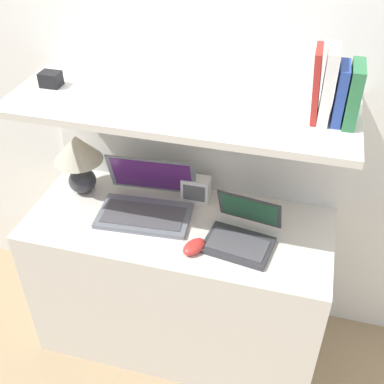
# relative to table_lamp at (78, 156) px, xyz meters

# --- Properties ---
(ground_plane) EXTENTS (12.00, 12.00, 0.00)m
(ground_plane) POSITION_rel_table_lamp_xyz_m (0.48, -0.38, -0.93)
(ground_plane) COLOR #9E8460
(wall_back) EXTENTS (6.00, 0.05, 2.40)m
(wall_back) POSITION_rel_table_lamp_xyz_m (0.48, 0.23, 0.27)
(wall_back) COLOR white
(wall_back) RESTS_ON ground_plane
(desk) EXTENTS (1.28, 0.54, 0.74)m
(desk) POSITION_rel_table_lamp_xyz_m (0.48, -0.11, -0.56)
(desk) COLOR silver
(desk) RESTS_ON ground_plane
(back_riser) EXTENTS (1.28, 0.04, 1.24)m
(back_riser) POSITION_rel_table_lamp_xyz_m (0.48, 0.18, -0.31)
(back_riser) COLOR white
(back_riser) RESTS_ON ground_plane
(shelf) EXTENTS (1.28, 0.49, 0.03)m
(shelf) POSITION_rel_table_lamp_xyz_m (0.48, -0.04, 0.33)
(shelf) COLOR silver
(shelf) RESTS_ON back_riser
(table_lamp) EXTENTS (0.21, 0.21, 0.29)m
(table_lamp) POSITION_rel_table_lamp_xyz_m (0.00, 0.00, 0.00)
(table_lamp) COLOR #2D2D33
(table_lamp) RESTS_ON desk
(laptop_large) EXTENTS (0.41, 0.33, 0.22)m
(laptop_large) POSITION_rel_table_lamp_xyz_m (0.33, -0.06, -0.14)
(laptop_large) COLOR slate
(laptop_large) RESTS_ON desk
(laptop_small) EXTENTS (0.30, 0.29, 0.18)m
(laptop_small) POSITION_rel_table_lamp_xyz_m (0.75, -0.15, -0.15)
(laptop_small) COLOR #333338
(laptop_small) RESTS_ON desk
(computer_mouse) EXTENTS (0.11, 0.13, 0.04)m
(computer_mouse) POSITION_rel_table_lamp_xyz_m (0.59, -0.25, -0.16)
(computer_mouse) COLOR red
(computer_mouse) RESTS_ON desk
(router_box) EXTENTS (0.12, 0.07, 0.11)m
(router_box) POSITION_rel_table_lamp_xyz_m (0.51, 0.07, -0.13)
(router_box) COLOR white
(router_box) RESTS_ON desk
(book_green) EXTENTS (0.04, 0.15, 0.20)m
(book_green) POSITION_rel_table_lamp_xyz_m (1.07, -0.04, 0.44)
(book_green) COLOR #2D7042
(book_green) RESTS_ON shelf
(book_blue) EXTENTS (0.03, 0.13, 0.20)m
(book_blue) POSITION_rel_table_lamp_xyz_m (1.03, -0.04, 0.44)
(book_blue) COLOR #284293
(book_blue) RESTS_ON shelf
(book_white) EXTENTS (0.04, 0.14, 0.25)m
(book_white) POSITION_rel_table_lamp_xyz_m (0.98, -0.04, 0.47)
(book_white) COLOR silver
(book_white) RESTS_ON shelf
(book_red) EXTENTS (0.04, 0.13, 0.24)m
(book_red) POSITION_rel_table_lamp_xyz_m (0.95, -0.04, 0.46)
(book_red) COLOR #A82823
(book_red) RESTS_ON shelf
(shelf_gadget) EXTENTS (0.08, 0.06, 0.06)m
(shelf_gadget) POSITION_rel_table_lamp_xyz_m (-0.04, -0.04, 0.37)
(shelf_gadget) COLOR black
(shelf_gadget) RESTS_ON shelf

